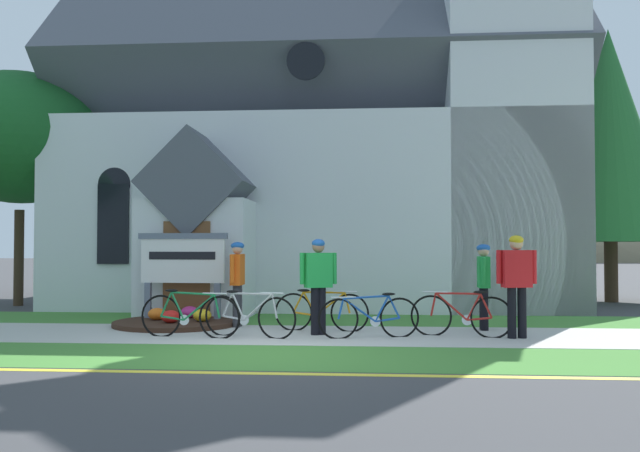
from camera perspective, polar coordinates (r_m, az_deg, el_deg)
The scene contains 20 objects.
ground at distance 14.00m, azimuth -2.29°, elevation -8.18°, with size 140.00×140.00×0.00m, color #3D3D3F.
sidewalk_slab at distance 12.08m, azimuth -2.95°, elevation -9.18°, with size 32.00×2.63×0.01m, color #B7B5AD.
grass_verge at distance 9.74m, azimuth -4.80°, elevation -11.00°, with size 32.00×2.16×0.01m, color #427F33.
church_lawn at distance 14.52m, azimuth -1.68°, elevation -7.93°, with size 24.00×2.31×0.01m, color #427F33.
curb_paint_stripe at distance 8.55m, azimuth -6.16°, elevation -12.31°, with size 28.00×0.16×0.01m, color yellow.
church_building at distance 20.24m, azimuth 1.25°, elevation 6.88°, with size 13.61×11.47×12.10m.
church_sign at distance 14.08m, azimuth -11.58°, elevation -3.06°, with size 1.89×0.25×1.84m.
flower_bed at distance 13.70m, azimuth -12.10°, elevation -7.95°, with size 2.42×2.42×0.34m.
bicycle_black at distance 12.53m, azimuth 0.08°, elevation -7.23°, with size 1.77×0.21×0.79m.
bicycle_green at distance 12.01m, azimuth 11.91°, elevation -7.40°, with size 1.73×0.45×0.82m.
bicycle_blue at distance 11.87m, azimuth -11.02°, elevation -7.44°, with size 1.81×0.31×0.85m.
bicycle_white at distance 11.76m, azimuth -6.04°, elevation -7.55°, with size 1.71×0.60×0.82m.
bicycle_red at distance 11.62m, azimuth 4.24°, elevation -7.69°, with size 1.73×0.48×0.79m.
cyclist_in_yellow_jersey at distance 13.19m, azimuth -7.03°, elevation -4.35°, with size 0.27×0.70×1.66m.
cyclist_in_red_jersey at distance 11.92m, azimuth -0.14°, elevation -4.48°, with size 0.65×0.38×1.70m.
cyclist_in_white_jersey at distance 11.95m, azimuth 16.34°, elevation -4.19°, with size 0.68×0.32×1.76m.
cyclist_in_orange_jersey at distance 12.96m, azimuth 13.72°, elevation -4.50°, with size 0.27×0.71×1.61m.
roadside_conifer at distance 20.93m, azimuth 23.35°, elevation 7.10°, with size 3.61×3.61×7.78m.
yard_deciduous_tree at distance 19.73m, azimuth -24.08°, elevation 6.80°, with size 4.62×4.62×6.20m.
distant_hill at distance 90.09m, azimuth 11.92°, elevation -2.68°, with size 94.78×51.96×24.98m, color #847A5B.
Camera 1 is at (1.63, -9.81, 1.58)m, focal length 37.70 mm.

